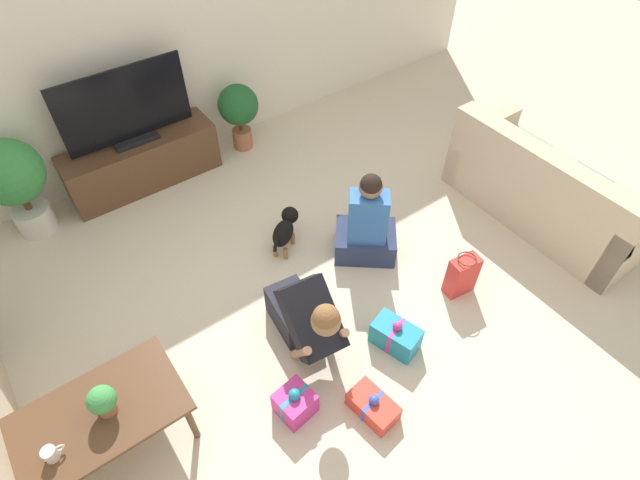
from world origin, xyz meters
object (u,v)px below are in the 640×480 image
Objects in this scene: tv at (126,111)px; dog at (285,228)px; sofa_right at (547,192)px; coffee_table at (96,420)px; gift_box_c at (396,336)px; gift_box_b at (373,406)px; person_kneeling at (306,316)px; person_sitting at (367,227)px; potted_plant_back_left at (12,179)px; mug at (51,454)px; gift_bag_a at (462,275)px; tv_console at (143,162)px; potted_plant_back_right at (239,109)px; tabletop_plant at (102,401)px; gift_box_a at (295,403)px.

tv is 2.84× the size of dog.
sofa_right reaches higher than coffee_table.
coffee_table reaches higher than gift_box_c.
sofa_right is at bearing 12.59° from gift_box_b.
person_kneeling is 2.12× the size of gift_box_c.
person_sitting reaches higher than dog.
potted_plant_back_left reaches higher than mug.
person_kneeling reaches higher than gift_bag_a.
mug reaches higher than tv_console.
person_sitting is at bearing -170.20° from dog.
potted_plant_back_left is 2.17m from potted_plant_back_right.
sofa_right is 2.01× the size of person_sitting.
tabletop_plant is (-0.06, -2.39, -0.01)m from potted_plant_back_left.
coffee_table is 1.09× the size of potted_plant_back_left.
dog is at bearing 77.36° from gift_box_b.
dog is at bearing 25.73° from tabletop_plant.
person_kneeling is (-2.59, 0.14, 0.05)m from sofa_right.
person_kneeling is 0.92× the size of person_sitting.
gift_box_a reaches higher than gift_box_b.
sofa_right is 1.29m from gift_bag_a.
potted_plant_back_right is (2.32, 2.37, 0.05)m from coffee_table.
tabletop_plant is at bearing -91.47° from potted_plant_back_left.
person_sitting is (1.17, -2.05, -0.50)m from tv.
tv_console is (-2.81, 2.65, -0.05)m from sofa_right.
mug is (-2.14, -0.95, 0.30)m from dog.
tv reaches higher than gift_box_a.
mug is (-1.71, -0.01, 0.16)m from person_kneeling.
dog is 1.87× the size of tabletop_plant.
sofa_right is at bearing -43.32° from tv.
tv is (-2.81, 2.65, 0.53)m from sofa_right.
mug reaches higher than coffee_table.
potted_plant_back_right is 3.27m from tabletop_plant.
gift_bag_a is at bearing 154.51° from person_sitting.
person_sitting is (-1.64, 0.60, 0.02)m from sofa_right.
tv is 2.99m from gift_box_a.
gift_box_c is at bearing -29.57° from person_kneeling.
sofa_right is 8.23× the size of tabletop_plant.
mug is (-2.25, 0.38, 0.41)m from gift_box_c.
gift_box_a is (1.10, -0.48, -0.31)m from coffee_table.
tabletop_plant is at bearing -12.45° from coffee_table.
tv_console is 1.76× the size of person_kneeling.
tv is 2.94m from mug.
person_kneeling is (0.23, -2.51, 0.10)m from tv_console.
person_sitting is at bearing 33.02° from gift_box_a.
sofa_right is 2.60m from gift_box_b.
coffee_table reaches higher than dog.
dog reaches higher than gift_box_c.
tv_console is 3.23m from gift_box_b.
potted_plant_back_left reaches higher than sofa_right.
gift_box_a is at bearing -92.77° from tv.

